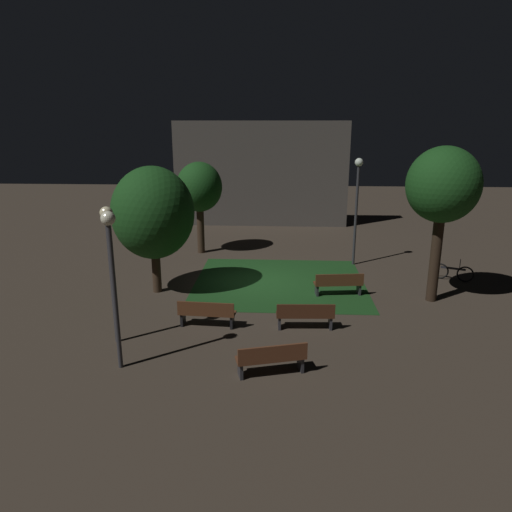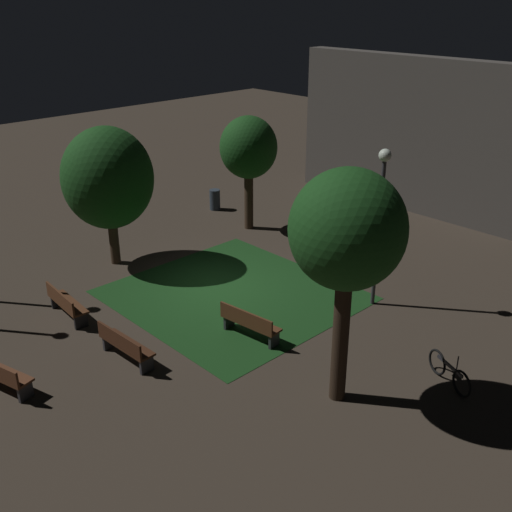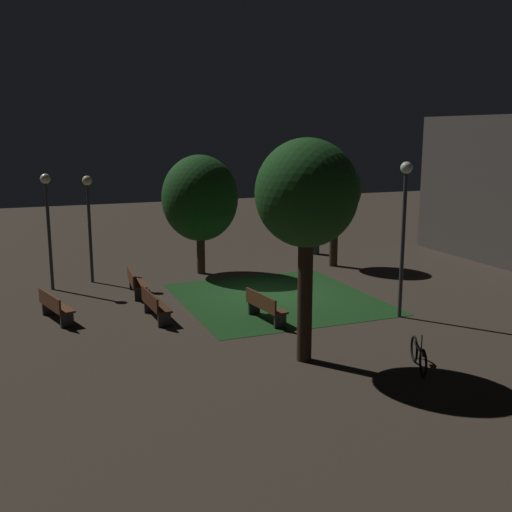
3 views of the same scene
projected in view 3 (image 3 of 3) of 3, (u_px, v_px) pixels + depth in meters
ground_plane at (269, 294)px, 21.69m from camera, size 60.00×60.00×0.00m
grass_lawn at (277, 298)px, 21.03m from camera, size 6.80×6.41×0.01m
bench_lawn_edge at (135, 282)px, 21.40m from camera, size 1.83×0.60×0.88m
bench_near_trees at (154, 305)px, 18.58m from camera, size 1.82×0.57×0.88m
bench_by_lamp at (54, 306)px, 18.45m from camera, size 1.86×0.94×0.88m
bench_front_left at (264, 306)px, 18.44m from camera, size 1.84×0.69×0.88m
tree_back_right at (335, 191)px, 25.54m from camera, size 2.20×2.20×4.46m
tree_back_left at (307, 196)px, 14.57m from camera, size 2.49×2.49×5.51m
tree_left_canopy at (200, 198)px, 24.20m from camera, size 3.03×3.03×4.76m
lamp_post_plaza_west at (404, 214)px, 18.33m from camera, size 0.36×0.36×4.77m
lamp_post_plaza_east at (89, 209)px, 22.79m from camera, size 0.36×0.36×4.05m
lamp_post_near_wall at (48, 211)px, 21.68m from camera, size 0.36×0.36×4.20m
trash_bin at (315, 245)px, 28.66m from camera, size 0.45×0.45×0.88m
bicycle at (419, 355)px, 14.76m from camera, size 1.50×0.71×0.93m
building_wall_backdrop at (507, 192)px, 25.56m from camera, size 10.62×0.80×6.34m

